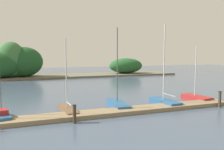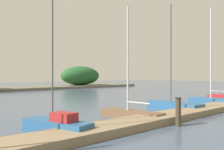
{
  "view_description": "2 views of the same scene",
  "coord_description": "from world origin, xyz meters",
  "px_view_note": "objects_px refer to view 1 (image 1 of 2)",
  "views": [
    {
      "loc": [
        -2.77,
        -5.81,
        5.0
      ],
      "look_at": [
        3.76,
        12.14,
        3.19
      ],
      "focal_mm": 35.12,
      "sensor_mm": 36.0,
      "label": 1
    },
    {
      "loc": [
        -10.64,
        3.09,
        2.48
      ],
      "look_at": [
        -0.72,
        13.62,
        2.44
      ],
      "focal_mm": 40.66,
      "sensor_mm": 36.0,
      "label": 2
    }
  ],
  "objects_px": {
    "mooring_piling_2": "(220,99)",
    "sailboat_4": "(117,104)",
    "sailboat_6": "(195,97)",
    "mooring_piling_1": "(74,114)",
    "sailboat_2": "(2,115)",
    "sailboat_3": "(67,109)",
    "sailboat_5": "(164,101)"
  },
  "relations": [
    {
      "from": "sailboat_3",
      "to": "sailboat_5",
      "type": "distance_m",
      "value": 9.44
    },
    {
      "from": "sailboat_2",
      "to": "sailboat_6",
      "type": "xyz_separation_m",
      "value": [
        18.87,
        0.67,
        -0.05
      ]
    },
    {
      "from": "sailboat_5",
      "to": "sailboat_6",
      "type": "distance_m",
      "value": 4.47
    },
    {
      "from": "sailboat_6",
      "to": "mooring_piling_1",
      "type": "xyz_separation_m",
      "value": [
        -13.78,
        -3.38,
        0.36
      ]
    },
    {
      "from": "sailboat_4",
      "to": "mooring_piling_2",
      "type": "distance_m",
      "value": 9.69
    },
    {
      "from": "mooring_piling_1",
      "to": "sailboat_5",
      "type": "bearing_deg",
      "value": 16.25
    },
    {
      "from": "sailboat_4",
      "to": "sailboat_5",
      "type": "relative_size",
      "value": 0.94
    },
    {
      "from": "sailboat_5",
      "to": "sailboat_6",
      "type": "height_order",
      "value": "sailboat_5"
    },
    {
      "from": "sailboat_6",
      "to": "sailboat_4",
      "type": "bearing_deg",
      "value": 81.62
    },
    {
      "from": "sailboat_2",
      "to": "sailboat_6",
      "type": "height_order",
      "value": "sailboat_2"
    },
    {
      "from": "mooring_piling_2",
      "to": "sailboat_6",
      "type": "bearing_deg",
      "value": 90.41
    },
    {
      "from": "sailboat_3",
      "to": "sailboat_4",
      "type": "xyz_separation_m",
      "value": [
        4.78,
        0.31,
        0.01
      ]
    },
    {
      "from": "sailboat_2",
      "to": "sailboat_3",
      "type": "bearing_deg",
      "value": -98.84
    },
    {
      "from": "sailboat_3",
      "to": "mooring_piling_1",
      "type": "xyz_separation_m",
      "value": [
        0.07,
        -3.14,
        0.36
      ]
    },
    {
      "from": "sailboat_6",
      "to": "mooring_piling_2",
      "type": "height_order",
      "value": "sailboat_6"
    },
    {
      "from": "sailboat_4",
      "to": "sailboat_3",
      "type": "bearing_deg",
      "value": 98.21
    },
    {
      "from": "mooring_piling_2",
      "to": "sailboat_4",
      "type": "bearing_deg",
      "value": 160.01
    },
    {
      "from": "sailboat_3",
      "to": "sailboat_6",
      "type": "xyz_separation_m",
      "value": [
        13.85,
        0.25,
        0.0
      ]
    },
    {
      "from": "sailboat_3",
      "to": "sailboat_6",
      "type": "bearing_deg",
      "value": -94.07
    },
    {
      "from": "sailboat_2",
      "to": "sailboat_5",
      "type": "height_order",
      "value": "sailboat_5"
    },
    {
      "from": "sailboat_2",
      "to": "sailboat_5",
      "type": "distance_m",
      "value": 14.45
    },
    {
      "from": "sailboat_4",
      "to": "sailboat_2",
      "type": "bearing_deg",
      "value": 98.8
    },
    {
      "from": "sailboat_4",
      "to": "sailboat_6",
      "type": "xyz_separation_m",
      "value": [
        9.07,
        -0.06,
        -0.01
      ]
    },
    {
      "from": "sailboat_2",
      "to": "mooring_piling_2",
      "type": "bearing_deg",
      "value": -111.45
    },
    {
      "from": "mooring_piling_1",
      "to": "sailboat_6",
      "type": "bearing_deg",
      "value": 13.79
    },
    {
      "from": "sailboat_5",
      "to": "mooring_piling_1",
      "type": "relative_size",
      "value": 5.8
    },
    {
      "from": "sailboat_3",
      "to": "sailboat_5",
      "type": "relative_size",
      "value": 0.8
    },
    {
      "from": "sailboat_2",
      "to": "mooring_piling_1",
      "type": "bearing_deg",
      "value": -131.76
    },
    {
      "from": "mooring_piling_1",
      "to": "mooring_piling_2",
      "type": "xyz_separation_m",
      "value": [
        13.81,
        0.13,
        0.08
      ]
    },
    {
      "from": "sailboat_5",
      "to": "mooring_piling_1",
      "type": "height_order",
      "value": "sailboat_5"
    },
    {
      "from": "sailboat_2",
      "to": "sailboat_4",
      "type": "height_order",
      "value": "sailboat_4"
    },
    {
      "from": "sailboat_2",
      "to": "sailboat_4",
      "type": "xyz_separation_m",
      "value": [
        9.79,
        0.73,
        -0.04
      ]
    }
  ]
}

